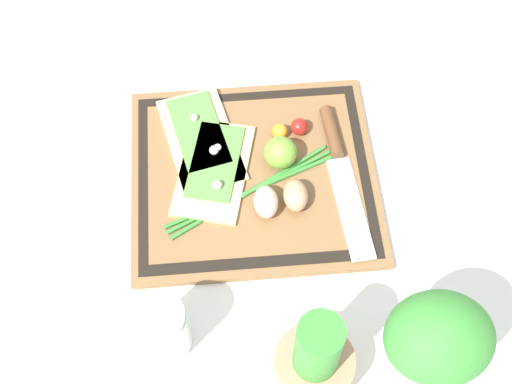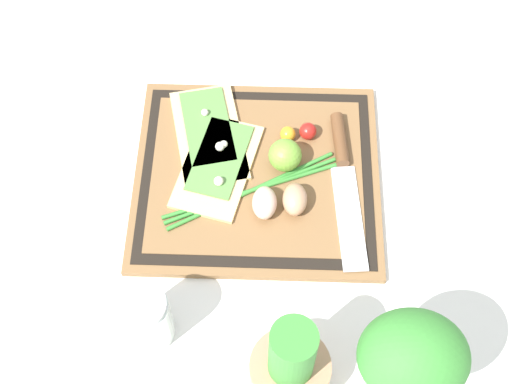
# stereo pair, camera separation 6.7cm
# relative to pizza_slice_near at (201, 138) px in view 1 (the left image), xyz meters

# --- Properties ---
(ground_plane) EXTENTS (6.00, 6.00, 0.00)m
(ground_plane) POSITION_rel_pizza_slice_near_xyz_m (-0.09, 0.08, -0.02)
(ground_plane) COLOR white
(cutting_board) EXTENTS (0.41, 0.38, 0.02)m
(cutting_board) POSITION_rel_pizza_slice_near_xyz_m (-0.09, 0.08, -0.01)
(cutting_board) COLOR brown
(cutting_board) RESTS_ON ground_plane
(pizza_slice_near) EXTENTS (0.15, 0.22, 0.02)m
(pizza_slice_near) POSITION_rel_pizza_slice_near_xyz_m (0.00, 0.00, 0.00)
(pizza_slice_near) COLOR #DBBC7F
(pizza_slice_near) RESTS_ON cutting_board
(pizza_slice_far) EXTENTS (0.15, 0.21, 0.02)m
(pizza_slice_far) POSITION_rel_pizza_slice_near_xyz_m (-0.02, 0.06, 0.00)
(pizza_slice_far) COLOR #DBBC7F
(pizza_slice_far) RESTS_ON cutting_board
(knife) EXTENTS (0.06, 0.29, 0.02)m
(knife) POSITION_rel_pizza_slice_near_xyz_m (-0.23, 0.06, 0.00)
(knife) COLOR silver
(knife) RESTS_ON cutting_board
(egg_brown) EXTENTS (0.04, 0.06, 0.04)m
(egg_brown) POSITION_rel_pizza_slice_near_xyz_m (-0.15, 0.14, 0.01)
(egg_brown) COLOR tan
(egg_brown) RESTS_ON cutting_board
(egg_pink) EXTENTS (0.04, 0.06, 0.04)m
(egg_pink) POSITION_rel_pizza_slice_near_xyz_m (-0.10, 0.14, 0.01)
(egg_pink) COLOR beige
(egg_pink) RESTS_ON cutting_board
(lime) EXTENTS (0.06, 0.06, 0.06)m
(lime) POSITION_rel_pizza_slice_near_xyz_m (-0.13, 0.06, 0.02)
(lime) COLOR #70A838
(lime) RESTS_ON cutting_board
(cherry_tomato_red) EXTENTS (0.03, 0.03, 0.03)m
(cherry_tomato_red) POSITION_rel_pizza_slice_near_xyz_m (-0.17, -0.00, 0.01)
(cherry_tomato_red) COLOR red
(cherry_tomato_red) RESTS_ON cutting_board
(cherry_tomato_yellow) EXTENTS (0.03, 0.03, 0.03)m
(cherry_tomato_yellow) POSITION_rel_pizza_slice_near_xyz_m (-0.14, 0.00, 0.01)
(cherry_tomato_yellow) COLOR gold
(cherry_tomato_yellow) RESTS_ON cutting_board
(scallion_bunch) EXTENTS (0.29, 0.16, 0.01)m
(scallion_bunch) POSITION_rel_pizza_slice_near_xyz_m (-0.08, 0.11, -0.00)
(scallion_bunch) COLOR #388433
(scallion_bunch) RESTS_ON cutting_board
(herb_pot) EXTENTS (0.11, 0.11, 0.19)m
(herb_pot) POSITION_rel_pizza_slice_near_xyz_m (-0.14, 0.42, 0.05)
(herb_pot) COLOR #AD7A5B
(herb_pot) RESTS_ON ground_plane
(sauce_jar) EXTENTS (0.07, 0.07, 0.11)m
(sauce_jar) POSITION_rel_pizza_slice_near_xyz_m (0.07, 0.35, 0.03)
(sauce_jar) COLOR silver
(sauce_jar) RESTS_ON ground_plane
(herb_glass) EXTENTS (0.14, 0.12, 0.23)m
(herb_glass) POSITION_rel_pizza_slice_near_xyz_m (-0.29, 0.43, 0.12)
(herb_glass) COLOR silver
(herb_glass) RESTS_ON ground_plane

